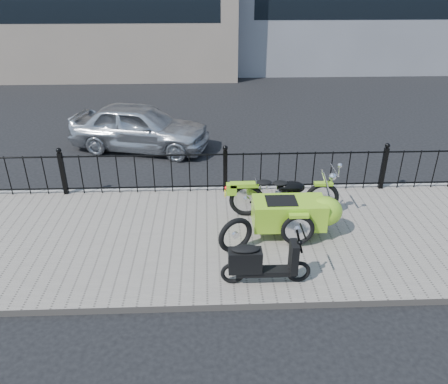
{
  "coord_description": "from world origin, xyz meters",
  "views": [
    {
      "loc": [
        -0.37,
        -7.36,
        4.55
      ],
      "look_at": [
        -0.08,
        -0.1,
        0.81
      ],
      "focal_mm": 35.0,
      "sensor_mm": 36.0,
      "label": 1
    }
  ],
  "objects_px": {
    "scooter": "(260,263)",
    "sedan_car": "(140,127)",
    "motorcycle_sidecar": "(297,209)",
    "spare_tire": "(235,235)"
  },
  "relations": [
    {
      "from": "scooter",
      "to": "spare_tire",
      "type": "distance_m",
      "value": 0.92
    },
    {
      "from": "scooter",
      "to": "spare_tire",
      "type": "xyz_separation_m",
      "value": [
        -0.32,
        0.86,
        -0.04
      ]
    },
    {
      "from": "motorcycle_sidecar",
      "to": "spare_tire",
      "type": "distance_m",
      "value": 1.34
    },
    {
      "from": "spare_tire",
      "to": "sedan_car",
      "type": "xyz_separation_m",
      "value": [
        -2.31,
        5.25,
        0.2
      ]
    },
    {
      "from": "scooter",
      "to": "sedan_car",
      "type": "xyz_separation_m",
      "value": [
        -2.63,
        6.11,
        0.16
      ]
    },
    {
      "from": "scooter",
      "to": "sedan_car",
      "type": "height_order",
      "value": "sedan_car"
    },
    {
      "from": "motorcycle_sidecar",
      "to": "spare_tire",
      "type": "relative_size",
      "value": 3.43
    },
    {
      "from": "motorcycle_sidecar",
      "to": "sedan_car",
      "type": "bearing_deg",
      "value": 127.0
    },
    {
      "from": "scooter",
      "to": "spare_tire",
      "type": "bearing_deg",
      "value": 110.67
    },
    {
      "from": "motorcycle_sidecar",
      "to": "sedan_car",
      "type": "xyz_separation_m",
      "value": [
        -3.48,
        4.62,
        0.05
      ]
    }
  ]
}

